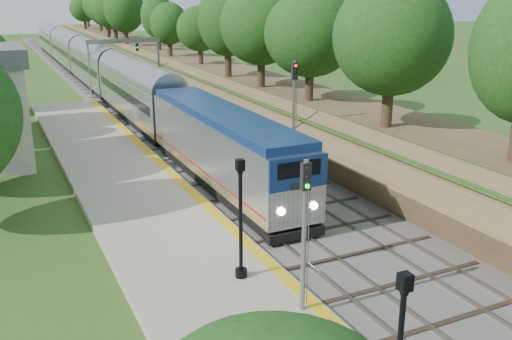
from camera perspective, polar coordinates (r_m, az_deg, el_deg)
name	(u,v)px	position (r m, az deg, el deg)	size (l,w,h in m)	color
trackbed	(113,86)	(73.44, -14.07, 8.11)	(9.50, 170.00, 0.28)	#4C4944
platform	(155,217)	(30.22, -10.08, -4.64)	(6.40, 68.00, 0.38)	#9D957F
yellow_stripe	(206,205)	(30.94, -5.02, -3.50)	(0.55, 68.00, 0.01)	gold
embankment	(177,67)	(75.25, -7.86, 10.13)	(10.64, 170.00, 11.70)	brown
signal_gantry	(124,51)	(68.07, -13.08, 11.51)	(8.40, 0.38, 6.20)	slate
trees_behind_platform	(15,128)	(32.57, -22.94, 3.86)	(7.82, 53.32, 7.21)	#332316
train	(96,69)	(72.72, -15.75, 9.68)	(3.06, 101.69, 4.49)	black
lamppost_far	(241,226)	(22.54, -1.54, -5.63)	(0.49, 0.49, 4.96)	black
signal_platform	(305,220)	(19.86, 4.88, -5.02)	(0.33, 0.26, 5.67)	slate
signal_farside	(294,101)	(38.40, 3.82, 6.86)	(0.38, 0.30, 6.94)	slate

